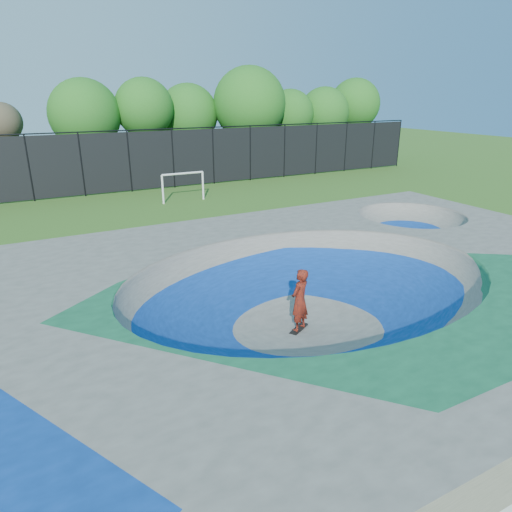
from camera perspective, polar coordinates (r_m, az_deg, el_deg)
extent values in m
plane|color=#335E1A|center=(13.57, 6.72, -8.05)|extent=(120.00, 120.00, 0.00)
cube|color=gray|center=(13.24, 6.85, -5.18)|extent=(22.00, 14.00, 1.50)
imported|color=red|center=(12.64, 5.48, -5.54)|extent=(0.79, 0.68, 1.83)
cube|color=black|center=(13.05, 5.35, -9.08)|extent=(0.78, 0.59, 0.05)
cylinder|color=white|center=(27.96, -11.58, 8.13)|extent=(0.12, 0.12, 1.71)
cylinder|color=white|center=(28.78, -6.64, 8.72)|extent=(0.12, 0.12, 1.71)
cylinder|color=white|center=(28.19, -9.17, 10.15)|extent=(2.57, 0.12, 0.12)
cylinder|color=black|center=(31.07, -26.47, 9.78)|extent=(0.09, 0.09, 4.00)
cylinder|color=black|center=(31.31, -20.95, 10.59)|extent=(0.09, 0.09, 4.00)
cylinder|color=black|center=(31.83, -15.54, 11.29)|extent=(0.09, 0.09, 4.00)
cylinder|color=black|center=(32.63, -10.32, 11.87)|extent=(0.09, 0.09, 4.00)
cylinder|color=black|center=(33.67, -5.37, 12.34)|extent=(0.09, 0.09, 4.00)
cylinder|color=black|center=(34.94, -0.73, 12.69)|extent=(0.09, 0.09, 4.00)
cylinder|color=black|center=(36.41, 3.57, 12.94)|extent=(0.09, 0.09, 4.00)
cylinder|color=black|center=(38.07, 7.52, 13.11)|extent=(0.09, 0.09, 4.00)
cylinder|color=black|center=(39.88, 11.13, 13.21)|extent=(0.09, 0.09, 4.00)
cylinder|color=black|center=(41.83, 14.42, 13.26)|extent=(0.09, 0.09, 4.00)
cylinder|color=black|center=(43.89, 17.41, 13.27)|extent=(0.09, 0.09, 4.00)
cube|color=black|center=(31.83, -15.54, 11.29)|extent=(48.00, 0.03, 3.80)
cylinder|color=black|center=(31.63, -15.88, 14.87)|extent=(48.00, 0.08, 0.08)
cylinder|color=#4F3D27|center=(36.61, -28.44, 10.16)|extent=(0.44, 0.44, 3.33)
sphere|color=brown|center=(36.36, -29.17, 14.43)|extent=(2.60, 2.60, 2.60)
cylinder|color=#4F3D27|center=(36.71, -19.99, 11.03)|extent=(0.44, 0.44, 2.93)
sphere|color=#20641A|center=(36.42, -20.63, 16.24)|extent=(5.04, 5.04, 5.04)
cylinder|color=#4F3D27|center=(37.20, -13.38, 12.28)|extent=(0.44, 0.44, 3.59)
sphere|color=#20641A|center=(36.94, -13.81, 17.57)|extent=(4.38, 4.38, 4.38)
cylinder|color=#4F3D27|center=(39.48, -8.21, 12.47)|extent=(0.44, 0.44, 2.86)
sphere|color=#20641A|center=(39.21, -8.45, 17.16)|extent=(4.80, 4.80, 4.80)
cylinder|color=#4F3D27|center=(39.33, -0.81, 12.92)|extent=(0.44, 0.44, 3.24)
sphere|color=#20641A|center=(39.06, -0.84, 18.50)|extent=(5.89, 5.89, 5.89)
cylinder|color=#4F3D27|center=(42.41, 4.14, 13.16)|extent=(0.44, 0.44, 2.92)
sphere|color=#20641A|center=(42.17, 4.25, 17.28)|extent=(4.24, 4.24, 4.24)
cylinder|color=#4F3D27|center=(44.46, 8.30, 13.27)|extent=(0.44, 0.44, 2.86)
sphere|color=#20641A|center=(44.23, 8.51, 17.31)|extent=(4.56, 4.56, 4.56)
cylinder|color=#4F3D27|center=(47.56, 11.92, 13.83)|extent=(0.44, 0.44, 3.46)
sphere|color=#20641A|center=(47.36, 12.24, 18.08)|extent=(4.80, 4.80, 4.80)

